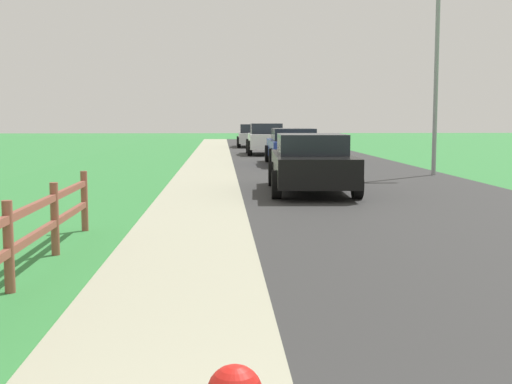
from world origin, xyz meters
name	(u,v)px	position (x,y,z in m)	size (l,w,h in m)	color
ground_plane	(234,166)	(0.00, 25.00, 0.00)	(120.00, 120.00, 0.00)	#35843E
road_asphalt	(317,163)	(3.50, 27.00, 0.00)	(7.00, 66.00, 0.01)	#303030
curb_concrete	(160,163)	(-3.00, 27.00, 0.00)	(6.00, 66.00, 0.01)	#A7A68C
grass_verge	(124,163)	(-4.50, 27.00, 0.01)	(5.00, 66.00, 0.00)	#35843E
parked_suv_black	(311,163)	(1.77, 15.73, 0.73)	(2.24, 5.03, 1.45)	black
parked_car_blue	(293,146)	(2.38, 26.08, 0.75)	(2.11, 4.94, 1.45)	navy
parked_car_white	(266,139)	(1.82, 33.82, 0.81)	(2.01, 4.29, 1.59)	white
parked_car_silver	(253,135)	(1.58, 43.16, 0.75)	(2.12, 4.72, 1.47)	#B7BABF
street_lamp	(440,56)	(6.55, 20.60, 3.84)	(1.17, 0.20, 6.48)	gray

